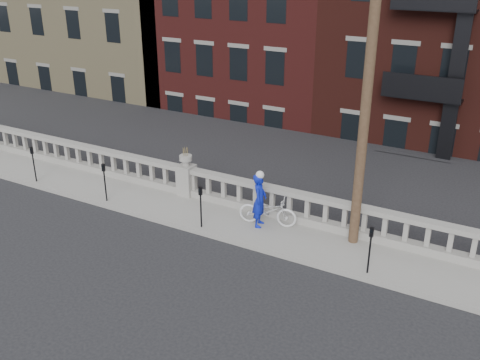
# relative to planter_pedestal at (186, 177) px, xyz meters

# --- Properties ---
(ground) EXTENTS (120.00, 120.00, 0.00)m
(ground) POSITION_rel_planter_pedestal_xyz_m (0.00, -3.95, -0.83)
(ground) COLOR black
(ground) RESTS_ON ground
(sidewalk) EXTENTS (32.00, 2.20, 0.15)m
(sidewalk) POSITION_rel_planter_pedestal_xyz_m (0.00, -0.95, -0.76)
(sidewalk) COLOR gray
(sidewalk) RESTS_ON ground
(balustrade) EXTENTS (28.00, 0.34, 1.03)m
(balustrade) POSITION_rel_planter_pedestal_xyz_m (0.00, 0.00, -0.19)
(balustrade) COLOR gray
(balustrade) RESTS_ON sidewalk
(planter_pedestal) EXTENTS (0.55, 0.55, 1.76)m
(planter_pedestal) POSITION_rel_planter_pedestal_xyz_m (0.00, 0.00, 0.00)
(planter_pedestal) COLOR gray
(planter_pedestal) RESTS_ON sidewalk
(lower_level) EXTENTS (80.00, 44.00, 20.80)m
(lower_level) POSITION_rel_planter_pedestal_xyz_m (0.56, 19.09, 1.80)
(lower_level) COLOR #605E59
(lower_level) RESTS_ON ground
(utility_pole) EXTENTS (1.60, 0.28, 10.00)m
(utility_pole) POSITION_rel_planter_pedestal_xyz_m (6.20, -0.35, 4.41)
(utility_pole) COLOR #422D1E
(utility_pole) RESTS_ON sidewalk
(parking_meter_a) EXTENTS (0.10, 0.09, 1.36)m
(parking_meter_a) POSITION_rel_planter_pedestal_xyz_m (-5.59, -1.80, 0.17)
(parking_meter_a) COLOR black
(parking_meter_a) RESTS_ON sidewalk
(parking_meter_b) EXTENTS (0.10, 0.09, 1.36)m
(parking_meter_b) POSITION_rel_planter_pedestal_xyz_m (-2.12, -1.80, 0.17)
(parking_meter_b) COLOR black
(parking_meter_b) RESTS_ON sidewalk
(parking_meter_c) EXTENTS (0.10, 0.09, 1.36)m
(parking_meter_c) POSITION_rel_planter_pedestal_xyz_m (1.78, -1.80, 0.17)
(parking_meter_c) COLOR black
(parking_meter_c) RESTS_ON sidewalk
(parking_meter_d) EXTENTS (0.10, 0.09, 1.36)m
(parking_meter_d) POSITION_rel_planter_pedestal_xyz_m (7.08, -1.80, 0.17)
(parking_meter_d) COLOR black
(parking_meter_d) RESTS_ON sidewalk
(bicycle) EXTENTS (1.93, 1.03, 0.97)m
(bicycle) POSITION_rel_planter_pedestal_xyz_m (3.50, -0.63, -0.20)
(bicycle) COLOR silver
(bicycle) RESTS_ON sidewalk
(cyclist) EXTENTS (0.55, 0.71, 1.73)m
(cyclist) POSITION_rel_planter_pedestal_xyz_m (3.30, -0.82, 0.18)
(cyclist) COLOR #0B1BB0
(cyclist) RESTS_ON sidewalk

